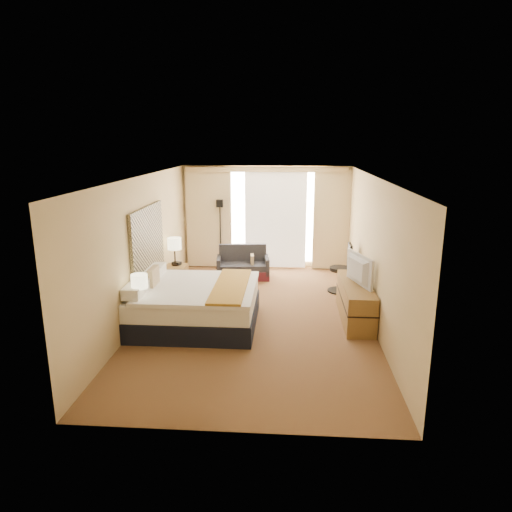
# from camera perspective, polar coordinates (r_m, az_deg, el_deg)

# --- Properties ---
(floor) EXTENTS (4.20, 7.00, 0.02)m
(floor) POSITION_cam_1_polar(r_m,az_deg,el_deg) (8.65, 0.01, -7.59)
(floor) COLOR #4F2016
(floor) RESTS_ON ground
(ceiling) EXTENTS (4.20, 7.00, 0.02)m
(ceiling) POSITION_cam_1_polar(r_m,az_deg,el_deg) (8.05, 0.01, 9.84)
(ceiling) COLOR white
(ceiling) RESTS_ON wall_back
(wall_back) EXTENTS (4.20, 0.02, 2.60)m
(wall_back) POSITION_cam_1_polar(r_m,az_deg,el_deg) (11.68, 1.24, 4.83)
(wall_back) COLOR #DFBC88
(wall_back) RESTS_ON ground
(wall_front) EXTENTS (4.20, 0.02, 2.60)m
(wall_front) POSITION_cam_1_polar(r_m,az_deg,el_deg) (4.94, -2.93, -8.75)
(wall_front) COLOR #DFBC88
(wall_front) RESTS_ON ground
(wall_left) EXTENTS (0.02, 7.00, 2.60)m
(wall_left) POSITION_cam_1_polar(r_m,az_deg,el_deg) (8.66, -14.00, 1.02)
(wall_left) COLOR #DFBC88
(wall_left) RESTS_ON ground
(wall_right) EXTENTS (0.02, 7.00, 2.60)m
(wall_right) POSITION_cam_1_polar(r_m,az_deg,el_deg) (8.37, 14.49, 0.54)
(wall_right) COLOR #DFBC88
(wall_right) RESTS_ON ground
(headboard) EXTENTS (0.06, 1.85, 1.50)m
(headboard) POSITION_cam_1_polar(r_m,az_deg,el_deg) (8.83, -13.35, 1.19)
(headboard) COLOR black
(headboard) RESTS_ON wall_left
(nightstand_left) EXTENTS (0.45, 0.52, 0.55)m
(nightstand_left) POSITION_cam_1_polar(r_m,az_deg,el_deg) (7.94, -14.27, -7.98)
(nightstand_left) COLOR olive
(nightstand_left) RESTS_ON floor
(nightstand_right) EXTENTS (0.45, 0.52, 0.55)m
(nightstand_right) POSITION_cam_1_polar(r_m,az_deg,el_deg) (10.20, -9.95, -2.72)
(nightstand_right) COLOR olive
(nightstand_right) RESTS_ON floor
(media_dresser) EXTENTS (0.50, 1.80, 0.70)m
(media_dresser) POSITION_cam_1_polar(r_m,az_deg,el_deg) (8.60, 12.32, -5.58)
(media_dresser) COLOR olive
(media_dresser) RESTS_ON floor
(window) EXTENTS (2.30, 0.02, 2.30)m
(window) POSITION_cam_1_polar(r_m,az_deg,el_deg) (11.64, 2.47, 4.89)
(window) COLOR white
(window) RESTS_ON wall_back
(curtains) EXTENTS (4.12, 0.19, 2.56)m
(curtains) POSITION_cam_1_polar(r_m,az_deg,el_deg) (11.55, 1.20, 5.27)
(curtains) COLOR beige
(curtains) RESTS_ON floor
(bed) EXTENTS (2.14, 1.96, 1.04)m
(bed) POSITION_cam_1_polar(r_m,az_deg,el_deg) (8.26, -7.60, -5.97)
(bed) COLOR black
(bed) RESTS_ON floor
(loveseat) EXTENTS (1.30, 0.80, 0.77)m
(loveseat) POSITION_cam_1_polar(r_m,az_deg,el_deg) (10.96, -1.63, -1.42)
(loveseat) COLOR #50171E
(loveseat) RESTS_ON floor
(floor_lamp) EXTENTS (0.22, 0.22, 1.77)m
(floor_lamp) POSITION_cam_1_polar(r_m,az_deg,el_deg) (11.60, -4.51, 4.49)
(floor_lamp) COLOR black
(floor_lamp) RESTS_ON floor
(desk_chair) EXTENTS (0.52, 0.52, 1.07)m
(desk_chair) POSITION_cam_1_polar(r_m,az_deg,el_deg) (10.07, 10.81, -1.79)
(desk_chair) COLOR black
(desk_chair) RESTS_ON floor
(lamp_left) EXTENTS (0.27, 0.27, 0.56)m
(lamp_left) POSITION_cam_1_polar(r_m,az_deg,el_deg) (7.66, -14.37, -3.16)
(lamp_left) COLOR black
(lamp_left) RESTS_ON nightstand_left
(lamp_right) EXTENTS (0.30, 0.30, 0.62)m
(lamp_right) POSITION_cam_1_polar(r_m,az_deg,el_deg) (10.04, -10.17, 1.46)
(lamp_right) COLOR black
(lamp_right) RESTS_ON nightstand_right
(tissue_box) EXTENTS (0.15, 0.15, 0.11)m
(tissue_box) POSITION_cam_1_polar(r_m,az_deg,el_deg) (7.90, -13.79, -5.49)
(tissue_box) COLOR #8FAADD
(tissue_box) RESTS_ON nightstand_left
(telephone) EXTENTS (0.21, 0.19, 0.07)m
(telephone) POSITION_cam_1_polar(r_m,az_deg,el_deg) (10.20, -9.89, -0.91)
(telephone) COLOR black
(telephone) RESTS_ON nightstand_right
(television) EXTENTS (0.41, 0.95, 0.55)m
(television) POSITION_cam_1_polar(r_m,az_deg,el_deg) (8.35, 12.26, -1.67)
(television) COLOR black
(television) RESTS_ON media_dresser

